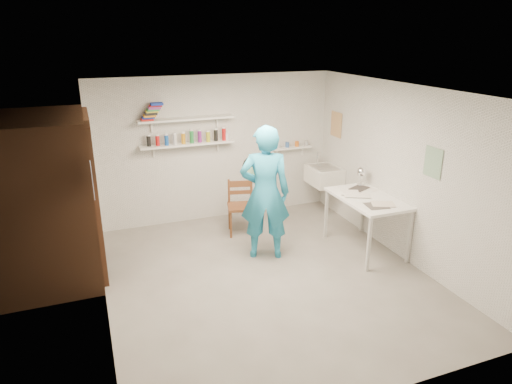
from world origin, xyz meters
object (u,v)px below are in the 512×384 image
object	(u,v)px
man	(265,193)
wall_clock	(255,168)
belfast_sink	(324,176)
desk_lamp	(362,172)
wooden_chair	(241,207)
work_table	(365,224)

from	to	relation	value
man	wall_clock	xyz separation A→B (m)	(-0.07, 0.21, 0.32)
belfast_sink	man	world-z (taller)	man
belfast_sink	man	bearing A→B (deg)	-144.28
desk_lamp	wooden_chair	bearing A→B (deg)	157.38
man	wooden_chair	bearing A→B (deg)	-66.51
man	desk_lamp	world-z (taller)	man
wall_clock	wooden_chair	distance (m)	1.04
work_table	desk_lamp	size ratio (longest dim) A/B	8.00
man	desk_lamp	bearing A→B (deg)	-154.95
man	work_table	size ratio (longest dim) A/B	1.55
belfast_sink	work_table	bearing A→B (deg)	-94.33
belfast_sink	desk_lamp	world-z (taller)	desk_lamp
wall_clock	desk_lamp	bearing A→B (deg)	17.92
wall_clock	wooden_chair	world-z (taller)	wall_clock
belfast_sink	work_table	world-z (taller)	belfast_sink
wall_clock	wooden_chair	size ratio (longest dim) A/B	0.38
work_table	desk_lamp	xyz separation A→B (m)	(0.20, 0.49, 0.63)
wall_clock	work_table	xyz separation A→B (m)	(1.51, -0.55, -0.85)
wooden_chair	desk_lamp	distance (m)	1.92
wall_clock	work_table	size ratio (longest dim) A/B	0.28
desk_lamp	wall_clock	bearing A→B (deg)	178.04
wooden_chair	work_table	distance (m)	1.91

